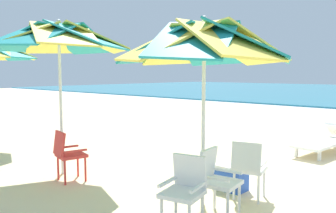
# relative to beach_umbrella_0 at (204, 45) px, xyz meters

# --- Properties ---
(ground_plane) EXTENTS (80.00, 80.00, 0.00)m
(ground_plane) POSITION_rel_beach_umbrella_0_xyz_m (0.49, 2.17, -2.22)
(ground_plane) COLOR beige
(beach_umbrella_0) EXTENTS (2.42, 2.42, 2.60)m
(beach_umbrella_0) POSITION_rel_beach_umbrella_0_xyz_m (0.00, 0.00, 0.00)
(beach_umbrella_0) COLOR silver
(beach_umbrella_0) RESTS_ON ground
(plastic_chair_0) EXTENTS (0.54, 0.56, 0.87)m
(plastic_chair_0) POSITION_rel_beach_umbrella_0_xyz_m (0.37, 0.60, -1.72)
(plastic_chair_0) COLOR white
(plastic_chair_0) RESTS_ON ground
(plastic_chair_1) EXTENTS (0.52, 0.50, 0.87)m
(plastic_chair_1) POSITION_rel_beach_umbrella_0_xyz_m (0.35, -0.19, -1.72)
(plastic_chair_1) COLOR white
(plastic_chair_1) RESTS_ON ground
(plastic_chair_2) EXTENTS (0.53, 0.55, 0.87)m
(plastic_chair_2) POSITION_rel_beach_umbrella_0_xyz_m (0.29, -0.75, -1.72)
(plastic_chair_2) COLOR white
(plastic_chair_2) RESTS_ON ground
(beach_umbrella_1) EXTENTS (2.52, 2.52, 2.78)m
(beach_umbrella_1) POSITION_rel_beach_umbrella_0_xyz_m (-2.81, -0.49, 0.22)
(beach_umbrella_1) COLOR silver
(beach_umbrella_1) RESTS_ON ground
(plastic_chair_3) EXTENTS (0.53, 0.55, 0.87)m
(plastic_chair_3) POSITION_rel_beach_umbrella_0_xyz_m (-2.34, -0.68, -1.72)
(plastic_chair_3) COLOR red
(plastic_chair_3) RESTS_ON ground
(sun_lounger_1) EXTENTS (0.83, 2.20, 0.62)m
(sun_lounger_1) POSITION_rel_beach_umbrella_0_xyz_m (0.17, 4.48, -1.93)
(sun_lounger_1) COLOR white
(sun_lounger_1) RESTS_ON ground
(cooler_box) EXTENTS (0.50, 0.34, 0.40)m
(cooler_box) POSITION_rel_beach_umbrella_0_xyz_m (-0.05, 0.80, -2.01)
(cooler_box) COLOR blue
(cooler_box) RESTS_ON ground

